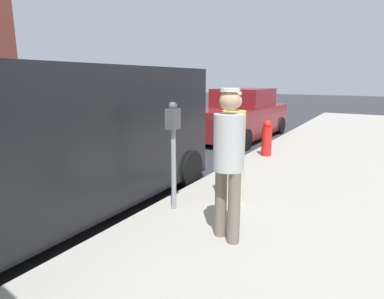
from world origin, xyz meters
TOP-DOWN VIEW (x-y plane):
  - ground_plane at (0.00, 0.00)m, footprint 80.00×80.00m
  - sidewalk_slab at (3.50, 0.00)m, footprint 5.00×32.00m
  - parking_meter_near at (1.35, 0.55)m, footprint 0.14×0.18m
  - pedestrian_in_yellow at (1.97, 1.19)m, footprint 0.34×0.34m
  - pedestrian_in_gray at (2.37, 0.11)m, footprint 0.34×0.34m
  - parked_van at (-0.15, -0.19)m, footprint 2.13×5.20m
  - parked_sedan_ahead at (-0.30, 7.09)m, footprint 2.01×4.43m
  - fire_hydrant at (1.45, 4.42)m, footprint 0.24×0.24m

SIDE VIEW (x-z plane):
  - ground_plane at x=0.00m, z-range 0.00..0.00m
  - sidewalk_slab at x=3.50m, z-range 0.00..0.15m
  - fire_hydrant at x=1.45m, z-range 0.14..1.00m
  - parked_sedan_ahead at x=-0.30m, z-range -0.08..1.57m
  - pedestrian_in_yellow at x=1.97m, z-range 0.27..1.91m
  - pedestrian_in_gray at x=2.37m, z-range 0.28..2.01m
  - parked_van at x=-0.15m, z-range 0.08..2.23m
  - parking_meter_near at x=1.35m, z-range 0.42..1.94m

